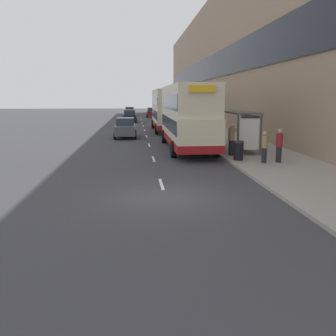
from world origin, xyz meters
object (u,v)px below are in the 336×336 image
(car_2, at_px, (152,112))
(pedestrian_2, at_px, (279,145))
(bus_shelter, at_px, (244,124))
(double_decker_bus_near, at_px, (187,116))
(pedestrian_at_shelter, at_px, (231,139))
(car_1, at_px, (130,116))
(car_3, at_px, (125,128))
(double_decker_bus_ahead, at_px, (167,109))
(litter_bin, at_px, (239,150))
(pedestrian_1, at_px, (240,132))
(pedestrian_3, at_px, (264,147))
(car_0, at_px, (130,111))

(car_2, xyz_separation_m, pedestrian_2, (4.37, -48.73, 0.18))
(bus_shelter, height_order, double_decker_bus_near, double_decker_bus_near)
(pedestrian_at_shelter, height_order, pedestrian_2, pedestrian_at_shelter)
(car_1, distance_m, car_3, 21.17)
(double_decker_bus_ahead, relative_size, pedestrian_2, 6.10)
(litter_bin, bearing_deg, pedestrian_1, 73.79)
(double_decker_bus_near, height_order, pedestrian_3, double_decker_bus_near)
(bus_shelter, bearing_deg, litter_bin, -110.77)
(car_0, xyz_separation_m, car_1, (0.25, -19.46, 0.03))
(pedestrian_3, bearing_deg, car_2, 94.19)
(car_0, distance_m, car_2, 7.47)
(bus_shelter, bearing_deg, car_0, 98.69)
(pedestrian_2, height_order, pedestrian_3, pedestrian_2)
(car_2, bearing_deg, car_0, 123.28)
(bus_shelter, height_order, car_1, bus_shelter)
(bus_shelter, height_order, pedestrian_2, bus_shelter)
(pedestrian_2, bearing_deg, double_decker_bus_ahead, 101.45)
(car_2, relative_size, pedestrian_2, 2.31)
(pedestrian_1, xyz_separation_m, pedestrian_3, (-1.01, -8.20, -0.03))
(car_1, height_order, pedestrian_3, pedestrian_3)
(bus_shelter, bearing_deg, pedestrian_at_shelter, -128.51)
(bus_shelter, height_order, litter_bin, bus_shelter)
(double_decker_bus_ahead, bearing_deg, pedestrian_1, -70.57)
(pedestrian_3, bearing_deg, litter_bin, 141.01)
(double_decker_bus_ahead, distance_m, pedestrian_at_shelter, 18.17)
(bus_shelter, relative_size, pedestrian_2, 2.40)
(bus_shelter, distance_m, pedestrian_1, 4.26)
(car_1, relative_size, car_3, 0.98)
(car_1, height_order, pedestrian_at_shelter, pedestrian_at_shelter)
(car_2, xyz_separation_m, pedestrian_1, (4.58, -40.56, 0.15))
(car_1, xyz_separation_m, pedestrian_3, (7.42, -35.55, 0.11))
(car_2, height_order, pedestrian_2, pedestrian_2)
(double_decker_bus_ahead, height_order, pedestrian_at_shelter, double_decker_bus_ahead)
(pedestrian_1, xyz_separation_m, litter_bin, (-2.12, -7.29, -0.33))
(double_decker_bus_near, distance_m, double_decker_bus_ahead, 14.12)
(double_decker_bus_near, relative_size, pedestrian_2, 6.56)
(car_1, distance_m, car_2, 13.76)
(pedestrian_2, xyz_separation_m, litter_bin, (-1.91, 0.87, -0.37))
(pedestrian_3, bearing_deg, double_decker_bus_near, 116.16)
(pedestrian_3, bearing_deg, pedestrian_1, 82.98)
(double_decker_bus_near, relative_size, car_2, 2.84)
(car_2, height_order, pedestrian_3, pedestrian_3)
(car_0, relative_size, pedestrian_3, 2.36)
(car_2, relative_size, car_3, 0.99)
(double_decker_bus_near, bearing_deg, car_0, 95.28)
(pedestrian_at_shelter, xyz_separation_m, pedestrian_2, (1.88, -2.60, -0.05))
(car_0, bearing_deg, litter_bin, 96.91)
(car_0, height_order, litter_bin, car_0)
(double_decker_bus_ahead, bearing_deg, car_1, 105.16)
(pedestrian_1, relative_size, pedestrian_3, 1.03)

